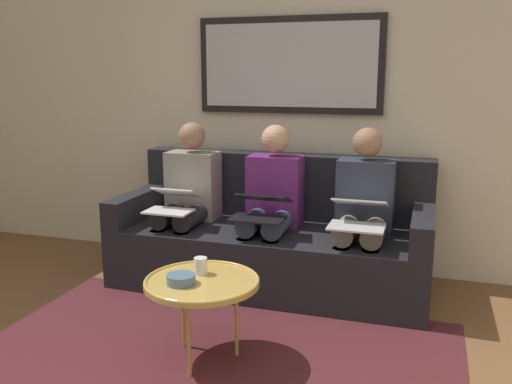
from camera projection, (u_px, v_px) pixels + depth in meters
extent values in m
cube|color=beige|center=(292.00, 99.00, 4.23)|extent=(6.00, 0.12, 2.60)
cube|color=#4C1E23|center=(206.00, 364.00, 2.87)|extent=(2.60, 1.80, 0.01)
cube|color=black|center=(271.00, 256.00, 3.95)|extent=(2.20, 0.90, 0.42)
cube|color=black|center=(284.00, 185.00, 4.18)|extent=(2.20, 0.20, 0.48)
cube|color=black|center=(423.00, 226.00, 3.57)|extent=(0.14, 0.90, 0.20)
cube|color=black|center=(141.00, 204.00, 4.19)|extent=(0.14, 0.90, 0.20)
cube|color=black|center=(289.00, 65.00, 4.09)|extent=(1.41, 0.04, 0.71)
cube|color=#B2B7BC|center=(288.00, 65.00, 4.07)|extent=(1.31, 0.01, 0.61)
cylinder|color=tan|center=(202.00, 283.00, 2.84)|extent=(0.60, 0.60, 0.03)
torus|color=tan|center=(202.00, 280.00, 2.84)|extent=(0.60, 0.60, 0.02)
cylinder|color=#B28E42|center=(188.00, 338.00, 2.72)|extent=(0.02, 0.02, 0.42)
cylinder|color=#B28E42|center=(236.00, 319.00, 2.92)|extent=(0.02, 0.02, 0.42)
cylinder|color=#B28E42|center=(183.00, 312.00, 3.02)|extent=(0.02, 0.02, 0.42)
cylinder|color=silver|center=(201.00, 266.00, 2.92)|extent=(0.07, 0.07, 0.09)
cylinder|color=slate|center=(181.00, 279.00, 2.78)|extent=(0.15, 0.15, 0.05)
cube|color=#2D3342|center=(365.00, 196.00, 3.75)|extent=(0.38, 0.22, 0.50)
sphere|color=#997051|center=(368.00, 142.00, 3.67)|extent=(0.20, 0.20, 0.20)
cylinder|color=gray|center=(374.00, 231.00, 3.57)|extent=(0.14, 0.42, 0.14)
cylinder|color=gray|center=(347.00, 229.00, 3.62)|extent=(0.14, 0.42, 0.14)
cylinder|color=gray|center=(369.00, 283.00, 3.43)|extent=(0.11, 0.11, 0.42)
cylinder|color=gray|center=(340.00, 280.00, 3.49)|extent=(0.11, 0.11, 0.42)
cube|color=silver|center=(356.00, 227.00, 3.38)|extent=(0.34, 0.24, 0.01)
cube|color=silver|center=(360.00, 202.00, 3.50)|extent=(0.34, 0.23, 0.08)
cube|color=#A5C6EA|center=(360.00, 202.00, 3.50)|extent=(0.31, 0.20, 0.07)
cube|color=#66236B|center=(275.00, 190.00, 3.94)|extent=(0.38, 0.22, 0.50)
sphere|color=tan|center=(276.00, 139.00, 3.87)|extent=(0.20, 0.20, 0.20)
cylinder|color=#384256|center=(279.00, 223.00, 3.76)|extent=(0.14, 0.42, 0.14)
cylinder|color=#384256|center=(254.00, 221.00, 3.81)|extent=(0.14, 0.42, 0.14)
cylinder|color=#384256|center=(270.00, 272.00, 3.62)|extent=(0.11, 0.11, 0.42)
cylinder|color=#384256|center=(245.00, 269.00, 3.68)|extent=(0.11, 0.11, 0.42)
cube|color=black|center=(257.00, 219.00, 3.57)|extent=(0.35, 0.22, 0.01)
cube|color=black|center=(264.00, 198.00, 3.69)|extent=(0.35, 0.21, 0.08)
cube|color=#A5C6EA|center=(264.00, 198.00, 3.68)|extent=(0.31, 0.18, 0.07)
cube|color=gray|center=(193.00, 185.00, 4.13)|extent=(0.38, 0.22, 0.50)
sphere|color=#997051|center=(192.00, 136.00, 4.06)|extent=(0.20, 0.20, 0.20)
cylinder|color=#232328|center=(193.00, 216.00, 3.95)|extent=(0.14, 0.42, 0.14)
cylinder|color=#232328|center=(171.00, 214.00, 4.00)|extent=(0.14, 0.42, 0.14)
cylinder|color=#232328|center=(182.00, 262.00, 3.81)|extent=(0.11, 0.11, 0.42)
cylinder|color=#232328|center=(159.00, 260.00, 3.87)|extent=(0.11, 0.11, 0.42)
cube|color=white|center=(168.00, 211.00, 3.77)|extent=(0.32, 0.21, 0.01)
cube|color=white|center=(177.00, 192.00, 3.88)|extent=(0.32, 0.20, 0.09)
cube|color=#A5C6EA|center=(177.00, 192.00, 3.88)|extent=(0.28, 0.17, 0.08)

